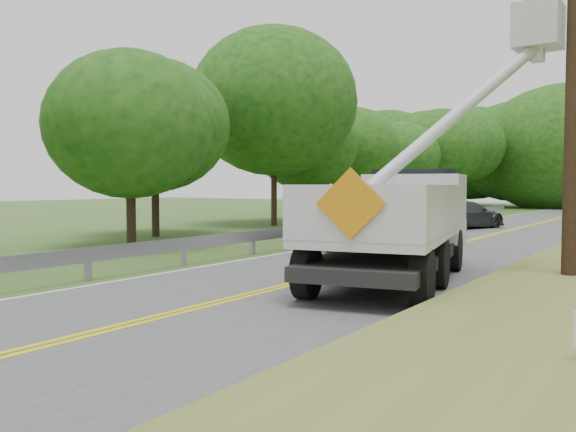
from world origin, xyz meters
The scene contains 8 objects.
ground centered at (0.00, 0.00, 0.00)m, with size 140.00×140.00×0.00m, color #415624.
road centered at (0.00, 14.00, 0.01)m, with size 7.20×96.00×0.03m.
guardrail centered at (-4.02, 14.91, 0.55)m, with size 0.18×48.00×0.77m.
treeline_left centered at (-10.98, 27.71, 5.36)m, with size 10.08×55.43×10.50m.
bucket_truck centered at (1.59, 8.87, 1.60)m, with size 5.11×7.67×7.10m.
suv_silver centered at (-2.13, 14.52, 0.82)m, with size 2.64×5.74×1.59m, color #BABBC1.
suv_darkgrey centered at (-2.25, 24.57, 0.71)m, with size 1.94×4.77×1.38m, color #34363A.
stop_sign_permanent centered at (-4.19, 20.53, 1.68)m, with size 0.53×0.15×2.53m.
Camera 1 is at (7.07, -4.23, 2.15)m, focal length 36.59 mm.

